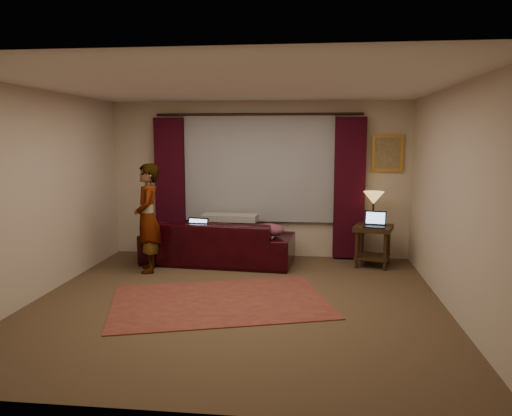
{
  "coord_description": "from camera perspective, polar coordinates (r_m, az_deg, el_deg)",
  "views": [
    {
      "loc": [
        0.9,
        -5.83,
        2.0
      ],
      "look_at": [
        0.1,
        1.2,
        1.0
      ],
      "focal_mm": 35.0,
      "sensor_mm": 36.0,
      "label": 1
    }
  ],
  "objects": [
    {
      "name": "clothing_pile",
      "position": [
        7.7,
        1.49,
        -2.59
      ],
      "size": [
        0.47,
        0.37,
        0.2
      ],
      "primitive_type": "ellipsoid",
      "rotation": [
        0.0,
        0.0,
        0.01
      ],
      "color": "#7A3950",
      "rests_on": "sofa"
    },
    {
      "name": "curtain_rod",
      "position": [
        8.28,
        0.25,
        10.68
      ],
      "size": [
        0.04,
        0.04,
        3.4
      ],
      "primitive_type": "cylinder",
      "color": "black",
      "rests_on": "wall_back"
    },
    {
      "name": "wall_back",
      "position": [
        8.41,
        0.33,
        3.27
      ],
      "size": [
        5.0,
        0.02,
        2.6
      ],
      "primitive_type": "cube",
      "color": "beige",
      "rests_on": "ground"
    },
    {
      "name": "throw_blanket",
      "position": [
        8.11,
        -3.02,
        0.7
      ],
      "size": [
        0.92,
        0.41,
        0.11
      ],
      "primitive_type": "cube",
      "rotation": [
        0.0,
        0.0,
        -0.06
      ],
      "color": "#999892",
      "rests_on": "sofa"
    },
    {
      "name": "end_table",
      "position": [
        8.03,
        13.21,
        -4.23
      ],
      "size": [
        0.68,
        0.68,
        0.64
      ],
      "primitive_type": "cube",
      "rotation": [
        0.0,
        0.0,
        -0.25
      ],
      "color": "black",
      "rests_on": "floor"
    },
    {
      "name": "sheer_curtain",
      "position": [
        8.33,
        0.28,
        4.61
      ],
      "size": [
        2.5,
        0.05,
        1.8
      ],
      "primitive_type": "cube",
      "color": "#94949B",
      "rests_on": "wall_back"
    },
    {
      "name": "laptop_sofa",
      "position": [
        7.9,
        -7.03,
        -2.2
      ],
      "size": [
        0.41,
        0.44,
        0.25
      ],
      "primitive_type": null,
      "rotation": [
        0.0,
        0.0,
        -0.2
      ],
      "color": "black",
      "rests_on": "sofa"
    },
    {
      "name": "drape_left",
      "position": [
        8.6,
        -9.75,
        2.46
      ],
      "size": [
        0.5,
        0.14,
        2.3
      ],
      "primitive_type": "cube",
      "color": "black",
      "rests_on": "floor"
    },
    {
      "name": "wall_right",
      "position": [
        6.09,
        21.69,
        0.87
      ],
      "size": [
        0.02,
        5.0,
        2.6
      ],
      "primitive_type": "cube",
      "color": "beige",
      "rests_on": "ground"
    },
    {
      "name": "wall_front",
      "position": [
        3.52,
        -8.48,
        -3.52
      ],
      "size": [
        5.0,
        0.02,
        2.6
      ],
      "primitive_type": "cube",
      "color": "beige",
      "rests_on": "ground"
    },
    {
      "name": "laptop_table",
      "position": [
        7.82,
        13.43,
        -1.29
      ],
      "size": [
        0.38,
        0.41,
        0.23
      ],
      "primitive_type": null,
      "rotation": [
        0.0,
        0.0,
        -0.19
      ],
      "color": "black",
      "rests_on": "end_table"
    },
    {
      "name": "floor",
      "position": [
        6.23,
        -2.2,
        -10.73
      ],
      "size": [
        5.0,
        5.0,
        0.01
      ],
      "primitive_type": "cube",
      "color": "brown",
      "rests_on": "ground"
    },
    {
      "name": "sofa",
      "position": [
        7.99,
        -4.35,
        -2.95
      ],
      "size": [
        2.45,
        1.21,
        0.96
      ],
      "primitive_type": "imported",
      "rotation": [
        0.0,
        0.0,
        3.06
      ],
      "color": "black",
      "rests_on": "floor"
    },
    {
      "name": "area_rug",
      "position": [
        6.24,
        -4.15,
        -10.6
      ],
      "size": [
        2.99,
        2.42,
        0.01
      ],
      "primitive_type": "cube",
      "rotation": [
        0.0,
        0.0,
        0.3
      ],
      "color": "brown",
      "rests_on": "floor"
    },
    {
      "name": "person",
      "position": [
        7.6,
        -12.28,
        -1.14
      ],
      "size": [
        0.6,
        0.6,
        1.62
      ],
      "primitive_type": "imported",
      "rotation": [
        0.0,
        0.0,
        -1.25
      ],
      "color": "#999892",
      "rests_on": "floor"
    },
    {
      "name": "wall_left",
      "position": [
        6.79,
        -23.63,
        1.45
      ],
      "size": [
        0.02,
        5.0,
        2.6
      ],
      "primitive_type": "cube",
      "color": "beige",
      "rests_on": "ground"
    },
    {
      "name": "picture_frame",
      "position": [
        8.39,
        14.8,
        6.07
      ],
      "size": [
        0.5,
        0.04,
        0.6
      ],
      "primitive_type": "cube",
      "color": "gold",
      "rests_on": "wall_back"
    },
    {
      "name": "tiffany_lamp",
      "position": [
        8.07,
        13.26,
        0.01
      ],
      "size": [
        0.41,
        0.41,
        0.52
      ],
      "primitive_type": null,
      "rotation": [
        0.0,
        0.0,
        -0.31
      ],
      "color": "olive",
      "rests_on": "end_table"
    },
    {
      "name": "drape_right",
      "position": [
        8.28,
        10.62,
        2.23
      ],
      "size": [
        0.5,
        0.14,
        2.3
      ],
      "primitive_type": "cube",
      "color": "black",
      "rests_on": "floor"
    },
    {
      "name": "ceiling",
      "position": [
        5.93,
        -2.34,
        13.84
      ],
      "size": [
        5.0,
        5.0,
        0.02
      ],
      "primitive_type": "cube",
      "color": "silver",
      "rests_on": "ground"
    }
  ]
}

